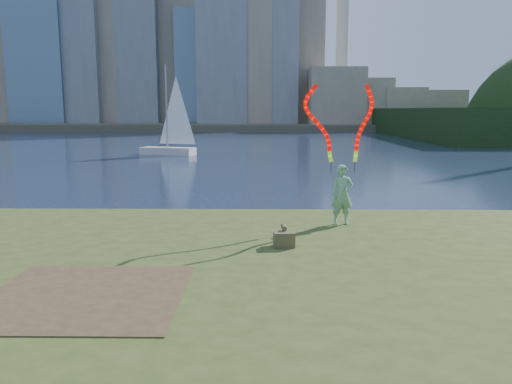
{
  "coord_description": "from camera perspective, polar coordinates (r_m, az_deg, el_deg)",
  "views": [
    {
      "loc": [
        0.72,
        -10.94,
        3.83
      ],
      "look_at": [
        0.54,
        1.0,
        1.84
      ],
      "focal_mm": 35.0,
      "sensor_mm": 36.0,
      "label": 1
    }
  ],
  "objects": [
    {
      "name": "canvas_bag",
      "position": [
        11.18,
        3.23,
        -5.32
      ],
      "size": [
        0.49,
        0.55,
        0.45
      ],
      "rotation": [
        0.0,
        0.0,
        0.07
      ],
      "color": "brown",
      "rests_on": "grassy_knoll"
    },
    {
      "name": "woman_with_ribbons",
      "position": [
        13.3,
        9.9,
        2.33
      ],
      "size": [
        2.03,
        0.43,
        3.98
      ],
      "rotation": [
        0.0,
        0.0,
        0.1
      ],
      "color": "#1F7D2E",
      "rests_on": "grassy_knoll"
    },
    {
      "name": "ground",
      "position": [
        11.62,
        -2.8,
        -9.82
      ],
      "size": [
        320.0,
        320.0,
        0.0
      ],
      "primitive_type": "plane",
      "color": "#192640",
      "rests_on": "ground"
    },
    {
      "name": "far_shore",
      "position": [
        106.0,
        0.44,
        7.68
      ],
      "size": [
        320.0,
        40.0,
        1.2
      ],
      "primitive_type": "cube",
      "color": "#494435",
      "rests_on": "ground"
    },
    {
      "name": "grassy_knoll",
      "position": [
        9.35,
        -3.72,
        -12.49
      ],
      "size": [
        20.0,
        18.0,
        0.8
      ],
      "color": "#384819",
      "rests_on": "ground"
    },
    {
      "name": "dirt_patch",
      "position": [
        8.81,
        -18.94,
        -11.14
      ],
      "size": [
        3.2,
        3.0,
        0.02
      ],
      "primitive_type": "cube",
      "color": "#47331E",
      "rests_on": "grassy_knoll"
    },
    {
      "name": "sailboat",
      "position": [
        43.29,
        -9.79,
        5.94
      ],
      "size": [
        5.01,
        2.82,
        7.58
      ],
      "rotation": [
        0.0,
        0.0,
        -0.3
      ],
      "color": "silver",
      "rests_on": "ground"
    }
  ]
}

